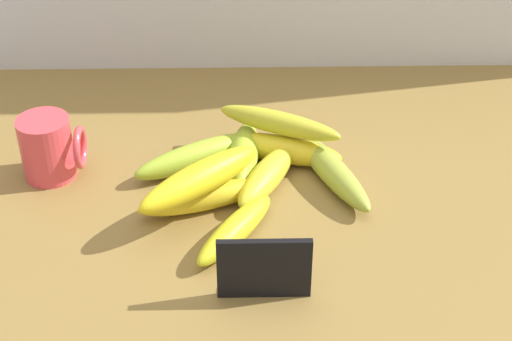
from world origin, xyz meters
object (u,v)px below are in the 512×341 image
object	(u,v)px
banana_2	(266,176)
banana_3	(203,197)
chalkboard_sign	(264,270)
banana_0	(332,170)
coffee_mug	(49,148)
banana_4	(197,156)
banana_5	(281,149)
banana_1	(235,230)
banana_6	(244,155)
banana_7	(279,123)
banana_8	(200,178)

from	to	relation	value
banana_2	banana_3	bearing A→B (deg)	-153.39
chalkboard_sign	banana_0	size ratio (longest dim) A/B	0.54
coffee_mug	banana_4	world-z (taller)	coffee_mug
chalkboard_sign	banana_4	world-z (taller)	chalkboard_sign
banana_5	coffee_mug	bearing A→B (deg)	-175.25
banana_5	banana_2	bearing A→B (deg)	-109.43
coffee_mug	banana_0	bearing A→B (deg)	-3.61
banana_1	banana_4	size ratio (longest dim) A/B	0.82
banana_6	banana_7	bearing A→B (deg)	27.22
banana_4	banana_6	xyz separation A→B (cm)	(6.81, 0.02, 0.12)
banana_8	banana_3	bearing A→B (deg)	84.31
banana_5	banana_6	xyz separation A→B (cm)	(-5.44, -1.32, 0.04)
banana_0	banana_6	size ratio (longest dim) A/B	1.29
banana_0	banana_4	size ratio (longest dim) A/B	1.04
banana_3	banana_5	xyz separation A→B (cm)	(11.03, 11.02, 0.22)
banana_5	banana_4	bearing A→B (deg)	-173.75
banana_2	banana_8	size ratio (longest dim) A/B	0.78
banana_1	banana_8	size ratio (longest dim) A/B	0.81
banana_7	banana_4	bearing A→B (deg)	-167.44
banana_2	banana_6	distance (cm)	6.18
chalkboard_sign	banana_8	bearing A→B (deg)	116.85
chalkboard_sign	banana_7	bearing A→B (deg)	84.19
banana_7	coffee_mug	bearing A→B (deg)	-172.90
chalkboard_sign	banana_2	xyz separation A→B (cm)	(0.91, 21.10, -1.82)
coffee_mug	banana_3	world-z (taller)	coffee_mug
banana_7	banana_8	size ratio (longest dim) A/B	0.96
banana_0	coffee_mug	bearing A→B (deg)	176.39
banana_7	banana_2	bearing A→B (deg)	-104.40
banana_6	chalkboard_sign	bearing A→B (deg)	-85.28
banana_4	banana_6	bearing A→B (deg)	0.15
banana_2	banana_1	bearing A→B (deg)	-111.19
banana_1	banana_5	distance (cm)	18.99
chalkboard_sign	banana_0	xyz separation A→B (cm)	(10.13, 22.55, -1.94)
chalkboard_sign	banana_4	size ratio (longest dim) A/B	0.56
coffee_mug	banana_6	size ratio (longest dim) A/B	0.58
banana_6	banana_2	bearing A→B (deg)	-59.97
banana_1	banana_3	world-z (taller)	banana_3
banana_8	chalkboard_sign	bearing A→B (deg)	-63.15
banana_6	banana_7	world-z (taller)	banana_7
banana_0	banana_5	size ratio (longest dim) A/B	1.13
banana_2	banana_4	world-z (taller)	banana_2
chalkboard_sign	banana_5	size ratio (longest dim) A/B	0.61
coffee_mug	banana_8	xyz separation A→B (cm)	(21.61, -9.46, 1.27)
banana_3	banana_8	distance (cm)	4.17
chalkboard_sign	coffee_mug	bearing A→B (deg)	139.67
banana_5	banana_6	bearing A→B (deg)	-166.32
banana_6	banana_8	bearing A→B (deg)	-117.72
banana_3	banana_6	world-z (taller)	banana_6
banana_2	coffee_mug	bearing A→B (deg)	172.60
banana_1	banana_6	size ratio (longest dim) A/B	1.01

